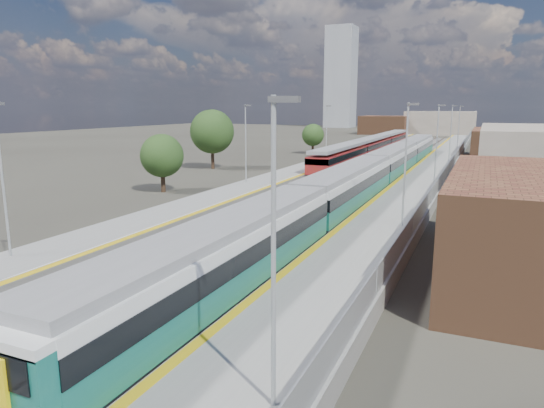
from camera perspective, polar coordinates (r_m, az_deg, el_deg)
The scene contains 11 objects.
ground at distance 59.48m, azimuth 12.86°, elevation 3.07°, with size 320.00×320.00×0.00m, color #47443A.
ballast_bed at distance 62.35m, azimuth 11.27°, elevation 3.53°, with size 10.50×155.00×0.06m, color #565451.
tracks at distance 63.84m, azimuth 12.13°, elevation 3.75°, with size 8.96×160.00×0.17m.
platform_right at distance 61.13m, azimuth 18.20°, elevation 3.51°, with size 4.70×155.00×8.52m.
platform_left at distance 64.06m, azimuth 5.33°, elevation 4.34°, with size 4.30×155.00×8.52m.
buildings at distance 149.35m, azimuth 12.70°, elevation 12.00°, with size 72.00×185.50×40.00m.
green_train at distance 47.26m, azimuth 11.99°, elevation 3.73°, with size 2.84×79.20×3.13m.
red_train at distance 79.23m, azimuth 11.69°, elevation 6.60°, with size 2.74×55.70×3.46m.
tree_a at distance 48.65m, azimuth -12.82°, elevation 5.55°, with size 4.22×4.22×5.72m.
tree_b at distance 66.16m, azimuth -7.07°, elevation 8.44°, with size 5.88×5.88×7.97m.
tree_c at distance 87.60m, azimuth 4.84°, elevation 8.09°, with size 3.94×3.94×5.34m.
Camera 1 is at (10.89, -7.89, 8.25)m, focal length 32.00 mm.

